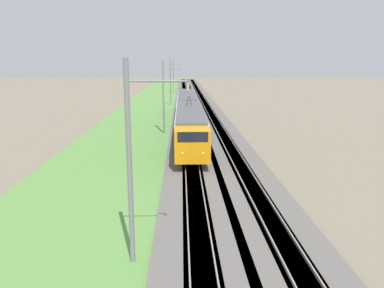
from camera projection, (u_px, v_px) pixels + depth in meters
The scene contains 10 objects.
ballast_main at pixel (187, 117), 58.15m from camera, with size 240.00×4.40×0.30m.
ballast_adjacent at pixel (212, 117), 58.26m from camera, with size 240.00×4.40×0.30m.
track_main at pixel (187, 117), 58.15m from camera, with size 240.00×1.57×0.45m.
track_adjacent at pixel (212, 117), 58.26m from camera, with size 240.00×1.57×0.45m.
grass_verge at pixel (148, 117), 58.01m from camera, with size 240.00×12.74×0.12m.
passenger_train at pixel (188, 112), 47.89m from camera, with size 40.53×2.87×4.86m.
catenary_mast_near at pixel (131, 164), 15.25m from camera, with size 0.22×2.56×8.72m.
catenary_mast_mid at pixel (164, 97), 44.18m from camera, with size 0.22×2.56×8.65m.
catenary_mast_far at pixel (171, 82), 73.08m from camera, with size 0.22×2.56×8.97m.
catenary_mast_distant at pixel (174, 76), 102.02m from camera, with size 0.22×2.56×8.82m.
Camera 1 is at (-7.70, 0.81, 8.58)m, focal length 35.00 mm.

